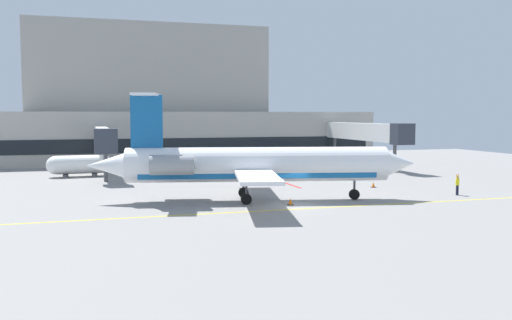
{
  "coord_description": "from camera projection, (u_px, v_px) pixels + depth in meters",
  "views": [
    {
      "loc": [
        -16.73,
        -42.59,
        7.39
      ],
      "look_at": [
        -0.73,
        9.15,
        3.0
      ],
      "focal_mm": 39.68,
      "sensor_mm": 36.0,
      "label": 1
    }
  ],
  "objects": [
    {
      "name": "baggage_tug",
      "position": [
        351.0,
        165.0,
        73.07
      ],
      "size": [
        3.16,
        2.43,
        1.89
      ],
      "color": "#1E4CB2",
      "rests_on": "ground"
    },
    {
      "name": "marshaller",
      "position": [
        457.0,
        185.0,
        51.68
      ],
      "size": [
        0.74,
        0.54,
        1.93
      ],
      "color": "#191E33",
      "rests_on": "ground"
    },
    {
      "name": "ground",
      "position": [
        298.0,
        206.0,
        46.08
      ],
      "size": [
        120.0,
        120.0,
        0.11
      ],
      "color": "gray"
    },
    {
      "name": "jet_bridge_east",
      "position": [
        103.0,
        138.0,
        68.65
      ],
      "size": [
        2.4,
        21.49,
        5.87
      ],
      "color": "silver",
      "rests_on": "ground"
    },
    {
      "name": "safety_cone_bravo",
      "position": [
        373.0,
        185.0,
        57.22
      ],
      "size": [
        0.47,
        0.47,
        0.55
      ],
      "color": "orange",
      "rests_on": "ground"
    },
    {
      "name": "terminal_building",
      "position": [
        153.0,
        110.0,
        87.46
      ],
      "size": [
        69.64,
        11.17,
        21.31
      ],
      "color": "#ADA89E",
      "rests_on": "ground"
    },
    {
      "name": "safety_cone_alpha",
      "position": [
        290.0,
        202.0,
        46.18
      ],
      "size": [
        0.47,
        0.47,
        0.55
      ],
      "color": "orange",
      "rests_on": "ground"
    },
    {
      "name": "fuel_tank",
      "position": [
        80.0,
        165.0,
        67.06
      ],
      "size": [
        7.62,
        2.56,
        2.54
      ],
      "color": "white",
      "rests_on": "ground"
    },
    {
      "name": "regional_jet",
      "position": [
        252.0,
        165.0,
        48.07
      ],
      "size": [
        27.97,
        20.27,
        9.11
      ],
      "color": "white",
      "rests_on": "ground"
    },
    {
      "name": "pushback_tractor",
      "position": [
        193.0,
        165.0,
        71.28
      ],
      "size": [
        2.26,
        3.83,
        2.28
      ],
      "color": "silver",
      "rests_on": "ground"
    },
    {
      "name": "jet_bridge_west",
      "position": [
        366.0,
        132.0,
        78.85
      ],
      "size": [
        2.4,
        22.02,
        6.26
      ],
      "color": "silver",
      "rests_on": "ground"
    }
  ]
}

